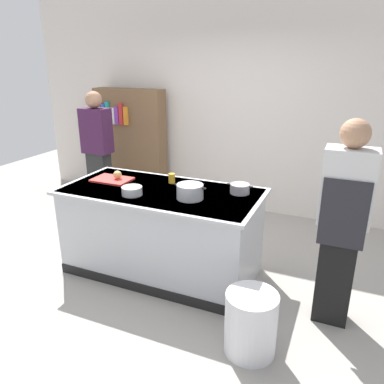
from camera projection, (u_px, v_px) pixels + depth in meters
name	position (u px, v px, depth m)	size (l,w,h in m)	color
ground_plane	(163.00, 270.00, 4.00)	(10.00, 10.00, 0.00)	#9E9991
back_wall	(229.00, 105.00, 5.31)	(6.40, 0.12, 3.00)	silver
counter_island	(162.00, 230.00, 3.84)	(1.98, 0.98, 0.90)	#B7BABF
cutting_board	(112.00, 180.00, 3.99)	(0.40, 0.28, 0.02)	red
onion	(118.00, 175.00, 3.97)	(0.09, 0.09, 0.09)	tan
stock_pot	(190.00, 192.00, 3.45)	(0.31, 0.25, 0.14)	#B7BABF
sauce_pan	(240.00, 189.00, 3.60)	(0.25, 0.19, 0.09)	#99999E
mixing_bowl	(132.00, 191.00, 3.56)	(0.20, 0.20, 0.08)	#B7BABF
juice_cup	(171.00, 178.00, 3.90)	(0.07, 0.07, 0.10)	yellow
trash_bin	(251.00, 323.00, 2.82)	(0.39, 0.39, 0.50)	silver
person_chef	(342.00, 221.00, 2.96)	(0.38, 0.25, 1.72)	black
person_guest	(98.00, 152.00, 5.16)	(0.38, 0.24, 1.72)	#292929
bookshelf	(131.00, 145.00, 5.82)	(1.10, 0.31, 1.70)	brown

